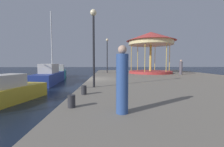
% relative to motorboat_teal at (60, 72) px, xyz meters
% --- Properties ---
extents(ground_plane, '(120.00, 120.00, 0.00)m').
position_rel_motorboat_teal_xyz_m(ground_plane, '(5.54, -10.00, -0.72)').
color(ground_plane, black).
extents(quay_dock, '(14.58, 29.89, 0.80)m').
position_rel_motorboat_teal_xyz_m(quay_dock, '(12.82, -10.00, -0.32)').
color(quay_dock, gray).
rests_on(quay_dock, ground).
extents(motorboat_teal, '(2.92, 5.73, 1.94)m').
position_rel_motorboat_teal_xyz_m(motorboat_teal, '(0.00, 0.00, 0.00)').
color(motorboat_teal, '#19606B').
rests_on(motorboat_teal, ground).
extents(sailboat_blue, '(2.49, 7.00, 7.96)m').
position_rel_motorboat_teal_xyz_m(sailboat_blue, '(0.90, -6.75, 0.07)').
color(sailboat_blue, navy).
rests_on(sailboat_blue, ground).
extents(motorboat_yellow, '(2.76, 4.76, 1.57)m').
position_rel_motorboat_teal_xyz_m(motorboat_yellow, '(1.60, -14.69, -0.13)').
color(motorboat_yellow, gold).
rests_on(motorboat_yellow, ground).
extents(carousel, '(6.37, 6.37, 5.37)m').
position_rel_motorboat_teal_xyz_m(carousel, '(12.80, -3.17, 4.07)').
color(carousel, '#B23333').
rests_on(carousel, quay_dock).
extents(lamp_post_near_edge, '(0.36, 0.36, 4.37)m').
position_rel_motorboat_teal_xyz_m(lamp_post_near_edge, '(6.38, -14.48, 3.06)').
color(lamp_post_near_edge, black).
rests_on(lamp_post_near_edge, quay_dock).
extents(lamp_post_mid_promenade, '(0.36, 0.36, 4.60)m').
position_rel_motorboat_teal_xyz_m(lamp_post_mid_promenade, '(7.10, -2.53, 3.19)').
color(lamp_post_mid_promenade, black).
rests_on(lamp_post_mid_promenade, quay_dock).
extents(bollard_north, '(0.24, 0.24, 0.40)m').
position_rel_motorboat_teal_xyz_m(bollard_north, '(6.02, -18.45, 0.28)').
color(bollard_north, '#2D2D33').
rests_on(bollard_north, quay_dock).
extents(bollard_center, '(0.24, 0.24, 0.40)m').
position_rel_motorboat_teal_xyz_m(bollard_center, '(6.10, -16.48, 0.28)').
color(bollard_center, '#2D2D33').
rests_on(bollard_center, quay_dock).
extents(person_mid_promenade, '(0.34, 0.34, 1.90)m').
position_rel_motorboat_teal_xyz_m(person_mid_promenade, '(7.57, -19.04, 0.97)').
color(person_mid_promenade, '#2D4C8C').
rests_on(person_mid_promenade, quay_dock).
extents(person_far_corner, '(0.34, 0.34, 1.74)m').
position_rel_motorboat_teal_xyz_m(person_far_corner, '(15.72, -5.58, 0.89)').
color(person_far_corner, '#514C56').
rests_on(person_far_corner, quay_dock).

